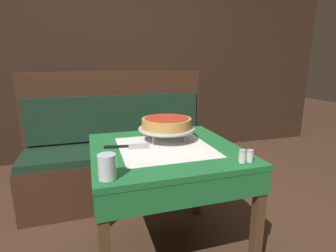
% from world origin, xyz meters
% --- Properties ---
extents(dining_table_front, '(0.85, 0.85, 0.74)m').
position_xyz_m(dining_table_front, '(0.00, 0.00, 0.64)').
color(dining_table_front, '#1E6B33').
rests_on(dining_table_front, ground_plane).
extents(dining_table_rear, '(0.68, 0.68, 0.74)m').
position_xyz_m(dining_table_rear, '(0.15, 1.61, 0.63)').
color(dining_table_rear, red).
rests_on(dining_table_rear, ground_plane).
extents(booth_bench, '(1.65, 0.52, 1.14)m').
position_xyz_m(booth_bench, '(-0.17, 0.87, 0.33)').
color(booth_bench, '#3D2316').
rests_on(booth_bench, ground_plane).
extents(back_wall_panel, '(6.00, 0.04, 2.40)m').
position_xyz_m(back_wall_panel, '(0.00, 2.05, 1.20)').
color(back_wall_panel, black).
rests_on(back_wall_panel, ground_plane).
extents(pizza_pan_stand, '(0.35, 0.35, 0.09)m').
position_xyz_m(pizza_pan_stand, '(0.04, 0.11, 0.82)').
color(pizza_pan_stand, '#ADADB2').
rests_on(pizza_pan_stand, dining_table_front).
extents(deep_dish_pizza, '(0.31, 0.31, 0.06)m').
position_xyz_m(deep_dish_pizza, '(0.04, 0.11, 0.86)').
color(deep_dish_pizza, '#C68E47').
rests_on(deep_dish_pizza, pizza_pan_stand).
extents(pizza_server, '(0.27, 0.12, 0.01)m').
position_xyz_m(pizza_server, '(-0.20, 0.06, 0.74)').
color(pizza_server, '#BCBCC1').
rests_on(pizza_server, dining_table_front).
extents(water_glass_near, '(0.08, 0.08, 0.11)m').
position_xyz_m(water_glass_near, '(-0.36, -0.34, 0.80)').
color(water_glass_near, silver).
rests_on(water_glass_near, dining_table_front).
extents(salt_shaker, '(0.04, 0.04, 0.07)m').
position_xyz_m(salt_shaker, '(0.29, -0.35, 0.77)').
color(salt_shaker, silver).
rests_on(salt_shaker, dining_table_front).
extents(pepper_shaker, '(0.03, 0.03, 0.06)m').
position_xyz_m(pepper_shaker, '(0.34, -0.35, 0.77)').
color(pepper_shaker, silver).
rests_on(pepper_shaker, dining_table_front).
extents(condiment_caddy, '(0.12, 0.12, 0.15)m').
position_xyz_m(condiment_caddy, '(0.13, 1.67, 0.78)').
color(condiment_caddy, black).
rests_on(condiment_caddy, dining_table_rear).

